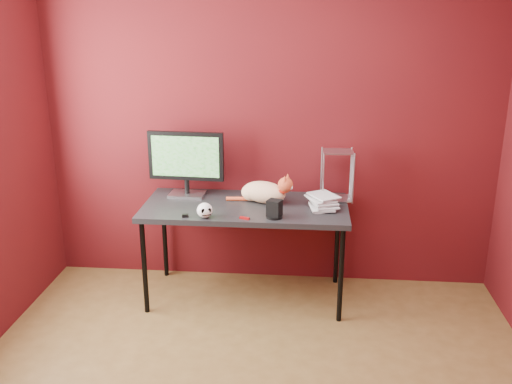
# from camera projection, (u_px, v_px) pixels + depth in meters

# --- Properties ---
(room) EXTENTS (3.52, 3.52, 2.61)m
(room) POSITION_uv_depth(u_px,v_px,m) (245.00, 163.00, 2.66)
(room) COLOR brown
(room) RESTS_ON ground
(desk) EXTENTS (1.50, 0.70, 0.75)m
(desk) POSITION_uv_depth(u_px,v_px,m) (245.00, 211.00, 4.21)
(desk) COLOR black
(desk) RESTS_ON ground
(monitor) EXTENTS (0.58, 0.20, 0.50)m
(monitor) POSITION_uv_depth(u_px,v_px,m) (186.00, 161.00, 4.31)
(monitor) COLOR #B2B2B7
(monitor) RESTS_ON desk
(cat) EXTENTS (0.50, 0.29, 0.24)m
(cat) POSITION_uv_depth(u_px,v_px,m) (264.00, 192.00, 4.22)
(cat) COLOR orange
(cat) RESTS_ON desk
(skull_mug) EXTENTS (0.11, 0.12, 0.11)m
(skull_mug) POSITION_uv_depth(u_px,v_px,m) (205.00, 210.00, 3.92)
(skull_mug) COLOR white
(skull_mug) RESTS_ON desk
(speaker) EXTENTS (0.11, 0.11, 0.13)m
(speaker) POSITION_uv_depth(u_px,v_px,m) (274.00, 210.00, 3.92)
(speaker) COLOR black
(speaker) RESTS_ON desk
(book_stack) EXTENTS (0.26, 0.28, 1.11)m
(book_stack) POSITION_uv_depth(u_px,v_px,m) (314.00, 133.00, 3.94)
(book_stack) COLOR beige
(book_stack) RESTS_ON desk
(wire_rack) EXTENTS (0.23, 0.19, 0.38)m
(wire_rack) POSITION_uv_depth(u_px,v_px,m) (337.00, 175.00, 4.25)
(wire_rack) COLOR #B2B2B7
(wire_rack) RESTS_ON desk
(pocket_knife) EXTENTS (0.07, 0.04, 0.01)m
(pocket_knife) POSITION_uv_depth(u_px,v_px,m) (245.00, 218.00, 3.91)
(pocket_knife) COLOR #970B0D
(pocket_knife) RESTS_ON desk
(black_gadget) EXTENTS (0.05, 0.04, 0.02)m
(black_gadget) POSITION_uv_depth(u_px,v_px,m) (185.00, 216.00, 3.95)
(black_gadget) COLOR black
(black_gadget) RESTS_ON desk
(washer) EXTENTS (0.05, 0.05, 0.00)m
(washer) POSITION_uv_depth(u_px,v_px,m) (274.00, 214.00, 4.01)
(washer) COLOR #B2B2B7
(washer) RESTS_ON desk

